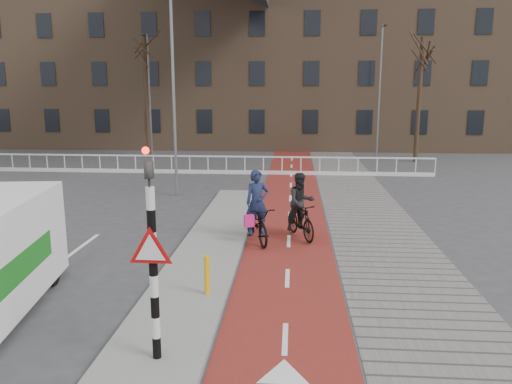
{
  "coord_description": "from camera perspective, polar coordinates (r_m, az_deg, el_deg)",
  "views": [
    {
      "loc": [
        1.6,
        -9.39,
        4.47
      ],
      "look_at": [
        0.51,
        5.0,
        1.5
      ],
      "focal_mm": 35.0,
      "sensor_mm": 36.0,
      "label": 1
    }
  ],
  "objects": [
    {
      "name": "ground",
      "position": [
        10.52,
        -4.98,
        -13.55
      ],
      "size": [
        120.0,
        120.0,
        0.0
      ],
      "primitive_type": "plane",
      "color": "#38383A",
      "rests_on": "ground"
    },
    {
      "name": "bike_lane",
      "position": [
        19.9,
        3.93,
        -1.37
      ],
      "size": [
        2.5,
        60.0,
        0.01
      ],
      "primitive_type": "cube",
      "color": "maroon",
      "rests_on": "ground"
    },
    {
      "name": "sidewalk",
      "position": [
        20.08,
        11.94,
        -1.48
      ],
      "size": [
        3.0,
        60.0,
        0.01
      ],
      "primitive_type": "cube",
      "color": "slate",
      "rests_on": "ground"
    },
    {
      "name": "curb_island",
      "position": [
        14.29,
        -5.19,
        -6.4
      ],
      "size": [
        1.8,
        16.0,
        0.12
      ],
      "primitive_type": "cube",
      "color": "gray",
      "rests_on": "ground"
    },
    {
      "name": "traffic_signal",
      "position": [
        8.08,
        -11.78,
        -6.49
      ],
      "size": [
        0.8,
        0.8,
        3.68
      ],
      "color": "black",
      "rests_on": "curb_island"
    },
    {
      "name": "bollard",
      "position": [
        10.93,
        -5.64,
        -9.43
      ],
      "size": [
        0.12,
        0.12,
        0.87
      ],
      "primitive_type": "cylinder",
      "color": "#EFAD0D",
      "rests_on": "curb_island"
    },
    {
      "name": "cyclist_near",
      "position": [
        14.82,
        0.11,
        -2.98
      ],
      "size": [
        1.41,
        2.21,
        2.15
      ],
      "rotation": [
        0.0,
        0.0,
        0.35
      ],
      "color": "black",
      "rests_on": "bike_lane"
    },
    {
      "name": "cyclist_far",
      "position": [
        15.2,
        5.12,
        -2.22
      ],
      "size": [
        1.24,
        1.94,
        2.01
      ],
      "rotation": [
        0.0,
        0.0,
        0.41
      ],
      "color": "black",
      "rests_on": "bike_lane"
    },
    {
      "name": "railing",
      "position": [
        27.52,
        -9.61,
        2.76
      ],
      "size": [
        28.0,
        0.1,
        0.99
      ],
      "color": "silver",
      "rests_on": "ground"
    },
    {
      "name": "townhouse_row",
      "position": [
        41.78,
        -2.09,
        16.21
      ],
      "size": [
        46.0,
        10.0,
        15.9
      ],
      "color": "#7F6047",
      "rests_on": "ground"
    },
    {
      "name": "tree_mid",
      "position": [
        34.28,
        -12.38,
        10.55
      ],
      "size": [
        0.26,
        0.26,
        7.97
      ],
      "primitive_type": "cylinder",
      "color": "black",
      "rests_on": "ground"
    },
    {
      "name": "tree_right",
      "position": [
        32.89,
        18.12,
        9.87
      ],
      "size": [
        0.26,
        0.26,
        7.57
      ],
      "primitive_type": "cylinder",
      "color": "black",
      "rests_on": "ground"
    },
    {
      "name": "streetlight_near",
      "position": [
        21.18,
        -9.4,
        11.41
      ],
      "size": [
        0.12,
        0.12,
        8.9
      ],
      "primitive_type": "cylinder",
      "color": "slate",
      "rests_on": "ground"
    },
    {
      "name": "streetlight_left",
      "position": [
        34.7,
        -12.05,
        10.61
      ],
      "size": [
        0.12,
        0.12,
        8.01
      ],
      "primitive_type": "cylinder",
      "color": "slate",
      "rests_on": "ground"
    },
    {
      "name": "streetlight_right",
      "position": [
        34.44,
        13.93,
        10.97
      ],
      "size": [
        0.12,
        0.12,
        8.55
      ],
      "primitive_type": "cylinder",
      "color": "slate",
      "rests_on": "ground"
    }
  ]
}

